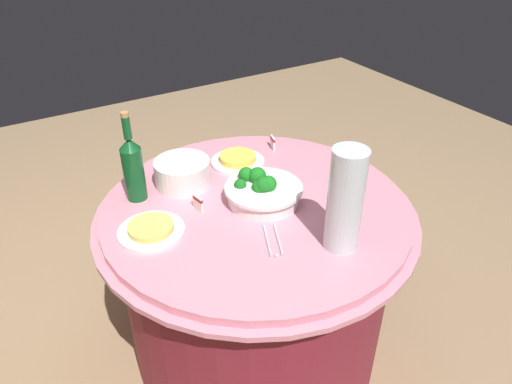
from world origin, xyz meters
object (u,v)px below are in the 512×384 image
(wine_bottle, at_px, (133,167))
(decorative_fruit_vase, at_px, (345,205))
(plate_stack, at_px, (183,173))
(food_plate_noodles, at_px, (151,230))
(broccoli_bowl, at_px, (262,191))
(label_placard_mid, at_px, (198,203))
(label_placard_front, at_px, (273,142))
(serving_tongs, at_px, (273,241))
(food_plate_fried_egg, at_px, (238,160))

(wine_bottle, xyz_separation_m, decorative_fruit_vase, (-0.60, -0.46, 0.02))
(plate_stack, relative_size, food_plate_noodles, 0.95)
(broccoli_bowl, relative_size, label_placard_mid, 5.09)
(wine_bottle, relative_size, food_plate_noodles, 1.53)
(plate_stack, relative_size, label_placard_front, 3.82)
(serving_tongs, bearing_deg, decorative_fruit_vase, -125.00)
(broccoli_bowl, bearing_deg, food_plate_fried_egg, -12.24)
(broccoli_bowl, distance_m, food_plate_fried_egg, 0.30)
(decorative_fruit_vase, xyz_separation_m, label_placard_mid, (0.41, 0.30, -0.12))
(plate_stack, distance_m, food_plate_noodles, 0.31)
(broccoli_bowl, xyz_separation_m, serving_tongs, (-0.22, 0.10, -0.04))
(wine_bottle, relative_size, food_plate_fried_egg, 1.53)
(food_plate_noodles, xyz_separation_m, label_placard_mid, (0.04, -0.19, 0.02))
(food_plate_noodles, bearing_deg, serving_tongs, -128.55)
(broccoli_bowl, height_order, food_plate_noodles, broccoli_bowl)
(label_placard_mid, bearing_deg, wine_bottle, 39.70)
(wine_bottle, height_order, serving_tongs, wine_bottle)
(decorative_fruit_vase, height_order, food_plate_fried_egg, decorative_fruit_vase)
(food_plate_fried_egg, bearing_deg, label_placard_front, -79.98)
(plate_stack, relative_size, wine_bottle, 0.62)
(plate_stack, height_order, wine_bottle, wine_bottle)
(decorative_fruit_vase, distance_m, label_placard_front, 0.70)
(serving_tongs, bearing_deg, broccoli_bowl, -23.59)
(broccoli_bowl, bearing_deg, label_placard_mid, 73.20)
(plate_stack, relative_size, label_placard_mid, 3.82)
(plate_stack, bearing_deg, serving_tongs, -168.15)
(plate_stack, height_order, food_plate_noodles, plate_stack)
(wine_bottle, bearing_deg, label_placard_front, -83.91)
(food_plate_fried_egg, height_order, label_placard_front, label_placard_front)
(wine_bottle, bearing_deg, food_plate_fried_egg, -85.66)
(food_plate_fried_egg, height_order, label_placard_mid, label_placard_mid)
(broccoli_bowl, relative_size, decorative_fruit_vase, 0.82)
(plate_stack, xyz_separation_m, label_placard_front, (0.07, -0.45, -0.02))
(food_plate_noodles, bearing_deg, wine_bottle, -8.44)
(broccoli_bowl, relative_size, wine_bottle, 0.83)
(label_placard_front, bearing_deg, serving_tongs, 147.05)
(decorative_fruit_vase, bearing_deg, food_plate_noodles, 52.68)
(wine_bottle, height_order, label_placard_front, wine_bottle)
(plate_stack, xyz_separation_m, food_plate_fried_egg, (0.04, -0.26, -0.04))
(wine_bottle, height_order, decorative_fruit_vase, decorative_fruit_vase)
(broccoli_bowl, xyz_separation_m, wine_bottle, (0.25, 0.38, 0.09))
(broccoli_bowl, bearing_deg, plate_stack, 37.78)
(plate_stack, distance_m, label_placard_mid, 0.19)
(broccoli_bowl, relative_size, serving_tongs, 1.71)
(food_plate_noodles, height_order, food_plate_fried_egg, food_plate_fried_egg)
(serving_tongs, xyz_separation_m, food_plate_noodles, (0.25, 0.31, 0.01))
(plate_stack, height_order, label_placard_front, plate_stack)
(food_plate_noodles, bearing_deg, label_placard_mid, -78.77)
(broccoli_bowl, distance_m, food_plate_noodles, 0.41)
(food_plate_fried_egg, xyz_separation_m, label_placard_mid, (-0.22, 0.28, 0.02))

